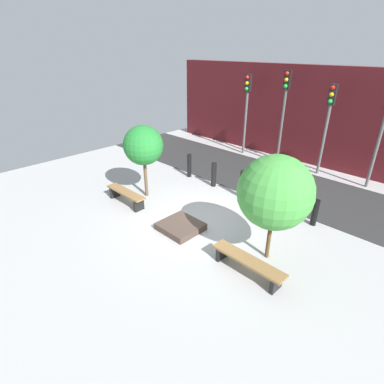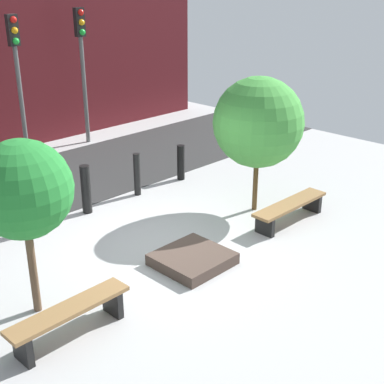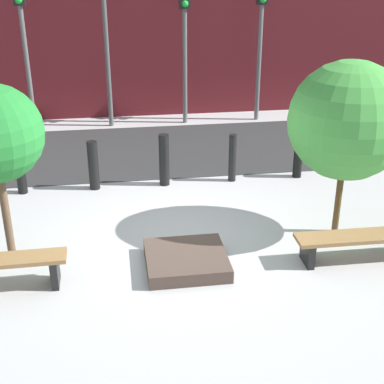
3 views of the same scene
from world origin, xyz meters
name	(u,v)px [view 1 (image 1 of 3)]	position (x,y,z in m)	size (l,w,h in m)	color
ground_plane	(199,219)	(0.00, 0.00, 0.00)	(18.00, 18.00, 0.00)	#ACACAC
road_strip	(271,181)	(0.00, 4.41, 0.01)	(18.00, 3.70, 0.01)	#2D2D2D
building_facade	(315,117)	(0.00, 7.65, 2.18)	(16.20, 0.50, 4.36)	#511419
bench_left	(126,195)	(-2.61, -1.02, 0.34)	(1.83, 0.41, 0.48)	black
bench_right	(248,263)	(2.61, -1.02, 0.31)	(1.98, 0.44, 0.43)	black
planter_bed	(181,226)	(0.00, -0.82, 0.10)	(1.19, 1.14, 0.20)	#493931
tree_behind_left_bench	(143,146)	(-2.61, -0.11, 1.95)	(1.40, 1.40, 2.66)	brown
tree_behind_right_bench	(275,193)	(2.61, -0.11, 1.91)	(1.85, 1.85, 2.84)	brown
bollard_far_left	(189,165)	(-2.77, 2.31, 0.50)	(0.18, 0.18, 1.01)	black
bollard_left	(214,175)	(-1.38, 2.31, 0.49)	(0.20, 0.20, 0.98)	black
bollard_center	(242,184)	(0.00, 2.31, 0.52)	(0.20, 0.20, 1.04)	black
bollard_right	(276,197)	(1.38, 2.31, 0.49)	(0.15, 0.15, 0.98)	black
bollard_far_right	(315,213)	(2.77, 2.31, 0.43)	(0.18, 0.18, 0.87)	black
traffic_light_west	(247,101)	(-3.02, 6.54, 2.67)	(0.28, 0.27, 3.89)	#5A5A5A
traffic_light_mid_west	(284,102)	(-1.01, 6.55, 2.85)	(0.28, 0.27, 4.17)	#505050
traffic_light_mid_east	(328,114)	(1.01, 6.54, 2.59)	(0.28, 0.27, 3.76)	#5A5A5A
traffic_light_east	(384,121)	(3.02, 6.54, 2.64)	(0.28, 0.27, 3.84)	#5B5B5B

